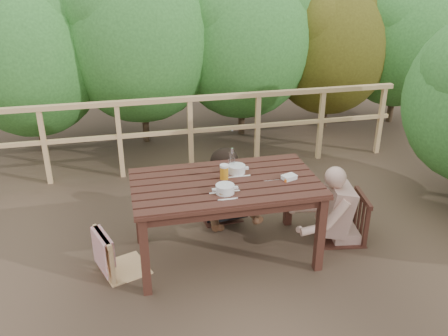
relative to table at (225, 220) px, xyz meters
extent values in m
plane|color=brown|center=(0.00, 0.00, -0.39)|extent=(60.00, 60.00, 0.00)
cube|color=#391D15|center=(0.00, 0.00, 0.00)|extent=(1.68, 0.95, 0.78)
cube|color=#E2B479|center=(-0.96, -0.02, 0.02)|extent=(0.52, 0.52, 0.82)
cube|color=#391D15|center=(0.11, 0.72, 0.03)|extent=(0.46, 0.46, 0.83)
cube|color=#391D15|center=(1.22, 0.04, 0.06)|extent=(0.51, 0.51, 0.89)
cube|color=#E2B479|center=(0.00, 2.00, 0.12)|extent=(5.60, 0.10, 1.01)
cylinder|color=white|center=(-0.05, -0.22, 0.43)|extent=(0.27, 0.27, 0.09)
cylinder|color=silver|center=(0.14, 0.15, 0.43)|extent=(0.27, 0.27, 0.09)
ellipsoid|color=#9C5B2B|center=(-0.06, -0.25, 0.43)|extent=(0.13, 0.10, 0.08)
cylinder|color=gold|center=(0.00, 0.05, 0.47)|extent=(0.08, 0.08, 0.16)
cylinder|color=silver|center=(0.11, 0.19, 0.51)|extent=(0.06, 0.06, 0.25)
cube|color=silver|center=(0.57, -0.09, 0.42)|extent=(0.15, 0.13, 0.06)
camera|label=1|loc=(-0.87, -3.80, 2.33)|focal=38.76mm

